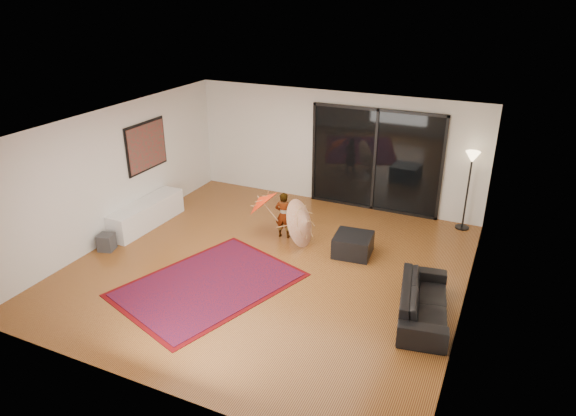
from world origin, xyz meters
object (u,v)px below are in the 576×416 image
Objects in this scene: ottoman at (353,245)px; child at (284,215)px; sofa at (424,302)px; media_console at (146,214)px.

child reaches higher than ottoman.
ottoman is at bearing 37.85° from sofa.
ottoman is at bearing 9.48° from media_console.
sofa is 2.26m from ottoman.
sofa is 1.88× the size of child.
media_console is 6.26m from sofa.
child is (2.98, 0.75, 0.22)m from media_console.
sofa reaches higher than ottoman.
media_console is at bearing 72.09° from sofa.
media_console is 2.80× the size of ottoman.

